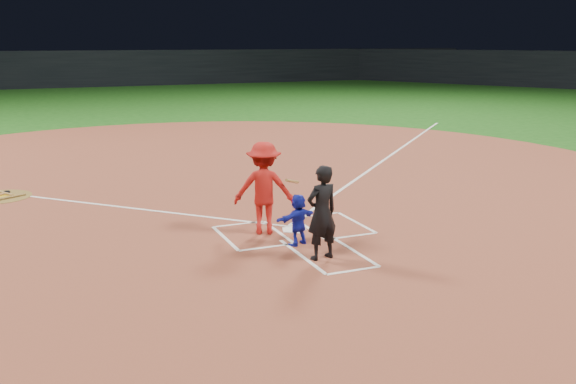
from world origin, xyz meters
name	(u,v)px	position (x,y,z in m)	size (l,w,h in m)	color
ground	(293,231)	(0.00, 0.00, 0.00)	(120.00, 120.00, 0.00)	#164B12
home_plate_dirt	(217,178)	(0.00, 6.00, 0.01)	(28.00, 28.00, 0.01)	brown
stadium_wall_far	(81,69)	(0.00, 48.00, 1.60)	(80.00, 1.20, 3.20)	black
home_plate	(293,230)	(0.00, 0.00, 0.02)	(0.60, 0.60, 0.02)	white
on_deck_bat_a	(5,193)	(-5.98, 6.16, 0.05)	(0.06, 0.06, 0.84)	olive
on_deck_bat_c	(10,197)	(-5.83, 5.61, 0.05)	(0.06, 0.06, 0.84)	olive
bat_weight_donut	(7,192)	(-5.93, 6.31, 0.05)	(0.19, 0.19, 0.05)	black
catcher	(298,219)	(-0.32, -0.98, 0.55)	(1.00, 0.32, 1.07)	#151FAF
umpire	(322,213)	(-0.25, -1.97, 0.93)	(0.67, 0.44, 1.84)	black
chalk_markings	(223,182)	(0.00, 5.29, 0.01)	(28.35, 17.32, 0.01)	white
batter_at_plate	(264,188)	(-0.67, 0.07, 1.02)	(1.64, 1.18, 2.02)	red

